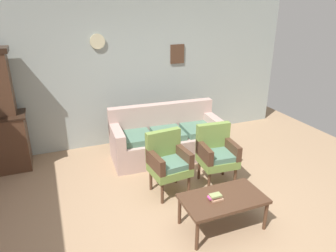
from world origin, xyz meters
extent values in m
plane|color=#997A5B|center=(0.00, 0.00, 0.00)|extent=(7.68, 7.68, 0.00)
cube|color=#939E99|center=(0.00, 2.63, 1.35)|extent=(6.40, 0.06, 2.70)
cube|color=#472D1E|center=(0.90, 2.58, 1.65)|extent=(0.28, 0.02, 0.36)
cylinder|color=beige|center=(-0.60, 2.58, 1.95)|extent=(0.26, 0.03, 0.26)
cube|color=tan|center=(0.32, 1.65, 0.21)|extent=(1.96, 0.91, 0.42)
cube|color=tan|center=(0.34, 1.97, 0.66)|extent=(1.92, 0.27, 0.48)
cube|color=tan|center=(1.20, 1.60, 0.54)|extent=(0.20, 0.81, 0.24)
cube|color=tan|center=(-0.55, 1.70, 0.54)|extent=(0.20, 0.81, 0.24)
cube|color=#4C705B|center=(0.88, 1.58, 0.47)|extent=(0.53, 0.59, 0.10)
cube|color=#4C705B|center=(0.32, 1.61, 0.47)|extent=(0.53, 0.59, 0.10)
cube|color=#4C705B|center=(-0.24, 1.64, 0.47)|extent=(0.53, 0.59, 0.10)
cube|color=olive|center=(-0.06, 0.60, 0.38)|extent=(0.56, 0.53, 0.12)
cube|color=#4C705B|center=(-0.06, 0.58, 0.47)|extent=(0.48, 0.45, 0.10)
cube|color=olive|center=(-0.08, 0.80, 0.67)|extent=(0.53, 0.15, 0.46)
cube|color=#472D1E|center=(0.16, 0.62, 0.55)|extent=(0.12, 0.49, 0.22)
cube|color=#472D1E|center=(-0.28, 0.58, 0.55)|extent=(0.12, 0.49, 0.22)
cylinder|color=#472D1E|center=(0.17, 0.43, 0.16)|extent=(0.04, 0.04, 0.32)
cylinder|color=#472D1E|center=(-0.25, 0.39, 0.16)|extent=(0.04, 0.04, 0.32)
cylinder|color=#472D1E|center=(0.13, 0.81, 0.16)|extent=(0.04, 0.04, 0.32)
cylinder|color=#472D1E|center=(-0.29, 0.77, 0.16)|extent=(0.04, 0.04, 0.32)
cube|color=olive|center=(0.70, 0.58, 0.38)|extent=(0.56, 0.52, 0.12)
cube|color=#4C705B|center=(0.70, 0.56, 0.47)|extent=(0.47, 0.44, 0.10)
cube|color=olive|center=(0.72, 0.78, 0.67)|extent=(0.53, 0.14, 0.46)
cube|color=#472D1E|center=(0.92, 0.56, 0.55)|extent=(0.12, 0.48, 0.22)
cube|color=#472D1E|center=(0.48, 0.59, 0.55)|extent=(0.12, 0.48, 0.22)
cylinder|color=#472D1E|center=(0.90, 0.37, 0.16)|extent=(0.04, 0.04, 0.32)
cylinder|color=#472D1E|center=(0.48, 0.40, 0.16)|extent=(0.04, 0.04, 0.32)
cylinder|color=#472D1E|center=(0.93, 0.75, 0.16)|extent=(0.04, 0.04, 0.32)
cylinder|color=#472D1E|center=(0.51, 0.78, 0.16)|extent=(0.04, 0.04, 0.32)
cube|color=#472D1E|center=(0.26, -0.32, 0.40)|extent=(1.00, 0.56, 0.04)
cylinder|color=#472D1E|center=(-0.20, -0.08, 0.19)|extent=(0.04, 0.04, 0.38)
cylinder|color=#472D1E|center=(0.72, -0.08, 0.19)|extent=(0.04, 0.04, 0.38)
cylinder|color=#472D1E|center=(-0.20, -0.56, 0.19)|extent=(0.04, 0.04, 0.38)
cylinder|color=#472D1E|center=(0.72, -0.56, 0.19)|extent=(0.04, 0.04, 0.38)
cube|color=tan|center=(0.16, -0.32, 0.43)|extent=(0.15, 0.10, 0.02)
cube|color=#E04598|center=(0.14, -0.30, 0.45)|extent=(0.14, 0.07, 0.02)
cube|color=#8C975D|center=(0.15, -0.31, 0.47)|extent=(0.14, 0.09, 0.03)
camera|label=1|loc=(-1.50, -2.96, 2.59)|focal=33.23mm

